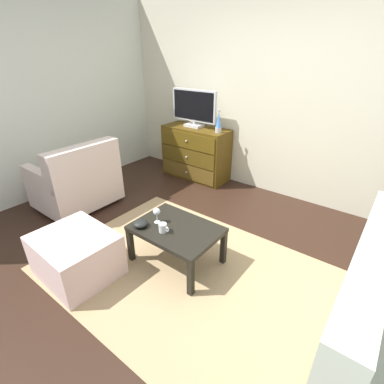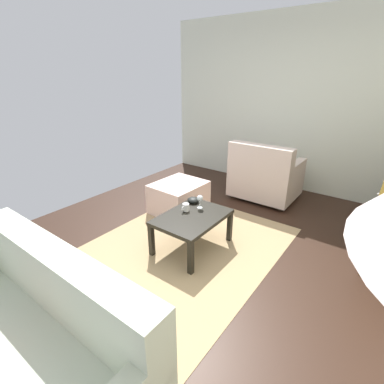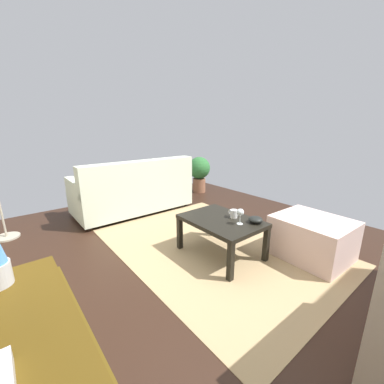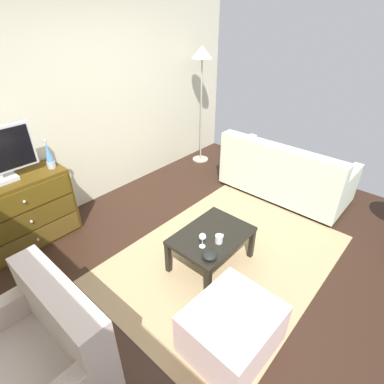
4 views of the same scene
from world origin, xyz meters
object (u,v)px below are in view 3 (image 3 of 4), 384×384
(bowl_decorative, at_px, (256,220))
(ottoman, at_px, (312,238))
(coffee_table, at_px, (221,224))
(couch_large, at_px, (134,192))
(potted_plant, at_px, (199,171))
(wine_glass, at_px, (240,213))
(mug, at_px, (234,214))

(bowl_decorative, xyz_separation_m, ottoman, (-0.34, -0.51, -0.22))
(coffee_table, xyz_separation_m, bowl_decorative, (-0.28, -0.19, 0.08))
(couch_large, relative_size, ottoman, 2.49)
(coffee_table, distance_m, ottoman, 0.94)
(coffee_table, xyz_separation_m, ottoman, (-0.62, -0.70, -0.14))
(couch_large, xyz_separation_m, potted_plant, (0.26, -1.56, 0.11))
(bowl_decorative, xyz_separation_m, potted_plant, (2.34, -1.27, 0.00))
(coffee_table, xyz_separation_m, wine_glass, (-0.20, -0.04, 0.17))
(wine_glass, relative_size, bowl_decorative, 1.12)
(mug, height_order, couch_large, couch_large)
(mug, distance_m, potted_plant, 2.50)
(mug, relative_size, potted_plant, 0.16)
(couch_large, height_order, ottoman, couch_large)
(mug, bearing_deg, couch_large, 7.13)
(coffee_table, relative_size, potted_plant, 1.13)
(coffee_table, relative_size, wine_glass, 5.18)
(couch_large, xyz_separation_m, ottoman, (-2.42, -0.80, -0.12))
(mug, xyz_separation_m, potted_plant, (2.11, -1.33, -0.01))
(coffee_table, height_order, bowl_decorative, bowl_decorative)
(bowl_decorative, bearing_deg, mug, 15.77)
(wine_glass, height_order, bowl_decorative, wine_glass)
(coffee_table, height_order, mug, mug)
(mug, height_order, ottoman, mug)
(wine_glass, distance_m, mug, 0.19)
(wine_glass, xyz_separation_m, potted_plant, (2.27, -1.42, -0.08))
(mug, bearing_deg, bowl_decorative, -164.23)
(wine_glass, distance_m, potted_plant, 2.68)
(wine_glass, bearing_deg, mug, -28.07)
(mug, distance_m, ottoman, 0.84)
(bowl_decorative, bearing_deg, wine_glass, 63.14)
(mug, relative_size, couch_large, 0.07)
(wine_glass, xyz_separation_m, mug, (0.16, -0.08, -0.07))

